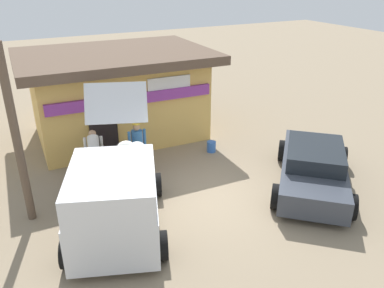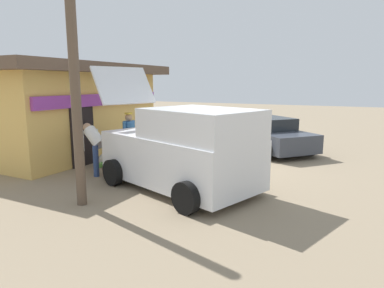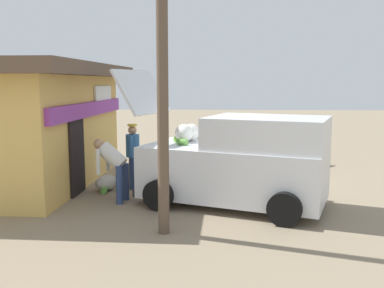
% 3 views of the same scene
% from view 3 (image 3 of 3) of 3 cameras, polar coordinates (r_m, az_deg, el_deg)
% --- Properties ---
extents(ground_plane, '(60.00, 60.00, 0.00)m').
position_cam_3_polar(ground_plane, '(12.42, 4.49, -4.21)').
color(ground_plane, gray).
extents(storefront_bar, '(6.79, 4.98, 3.13)m').
position_cam_3_polar(storefront_bar, '(12.20, -22.13, 2.71)').
color(storefront_bar, '#E0B259').
rests_on(storefront_bar, ground_plane).
extents(delivery_van, '(3.26, 4.81, 2.94)m').
position_cam_3_polar(delivery_van, '(9.34, 6.36, -2.31)').
color(delivery_van, silver).
rests_on(delivery_van, ground_plane).
extents(parked_sedan, '(4.17, 4.35, 1.24)m').
position_cam_3_polar(parked_sedan, '(14.99, 7.04, 0.21)').
color(parked_sedan, '#383D47').
rests_on(parked_sedan, ground_plane).
extents(vendor_standing, '(0.57, 0.35, 1.62)m').
position_cam_3_polar(vendor_standing, '(10.95, -7.83, -1.01)').
color(vendor_standing, navy).
rests_on(vendor_standing, ground_plane).
extents(customer_bending, '(0.62, 0.79, 1.40)m').
position_cam_3_polar(customer_bending, '(9.77, -10.34, -2.52)').
color(customer_bending, navy).
rests_on(customer_bending, ground_plane).
extents(unloaded_banana_pile, '(0.90, 0.73, 0.38)m').
position_cam_3_polar(unloaded_banana_pile, '(10.94, -11.20, -5.10)').
color(unloaded_banana_pile, silver).
rests_on(unloaded_banana_pile, ground_plane).
extents(paint_bucket, '(0.31, 0.31, 0.37)m').
position_cam_3_polar(paint_bucket, '(13.73, -6.46, -2.26)').
color(paint_bucket, blue).
rests_on(paint_bucket, ground_plane).
extents(utility_pole, '(0.20, 0.20, 4.42)m').
position_cam_3_polar(utility_pole, '(7.40, -3.88, 4.71)').
color(utility_pole, brown).
rests_on(utility_pole, ground_plane).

